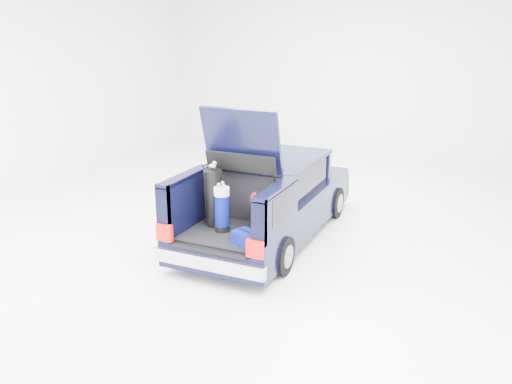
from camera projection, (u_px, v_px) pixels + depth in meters
The scene contains 6 objects.
ground at pixel (267, 236), 9.81m from camera, with size 14.00×14.00×0.00m, color white.
car at pixel (270, 199), 9.70m from camera, with size 1.87×4.65×2.47m.
red_suitcase at pixel (263, 211), 8.45m from camera, with size 0.39×0.31×0.58m.
black_golf_bag at pixel (214, 198), 8.49m from camera, with size 0.35×0.40×1.04m.
blue_golf_bag at pixel (222, 209), 8.31m from camera, with size 0.26×0.26×0.80m.
blue_duffel at pixel (247, 238), 7.85m from camera, with size 0.49×0.41×0.22m.
Camera 1 is at (3.58, -8.40, 3.68)m, focal length 38.00 mm.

